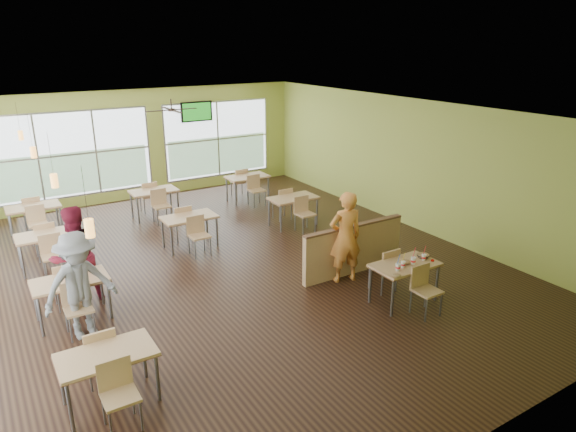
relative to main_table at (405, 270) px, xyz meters
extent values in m
plane|color=black|center=(-2.00, 3.00, -0.63)|extent=(12.00, 12.00, 0.00)
plane|color=white|center=(-2.00, 3.00, 2.57)|extent=(12.00, 12.00, 0.00)
cube|color=#A1AB45|center=(-2.00, 9.00, 0.97)|extent=(10.00, 0.04, 3.20)
cube|color=#A1AB45|center=(-2.00, -3.00, 0.97)|extent=(10.00, 0.04, 3.20)
cube|color=#A1AB45|center=(3.00, 3.00, 0.97)|extent=(0.04, 12.00, 3.20)
cube|color=white|center=(-4.00, 8.98, 0.89)|extent=(4.50, 0.02, 2.35)
cube|color=white|center=(0.50, 8.98, 0.89)|extent=(3.50, 0.02, 2.35)
cube|color=#B7BABC|center=(-1.75, 8.97, -0.28)|extent=(8.00, 0.04, 0.05)
cube|color=tan|center=(0.00, 0.00, 0.10)|extent=(1.20, 0.70, 0.04)
cube|color=brown|center=(0.00, 0.00, 0.07)|extent=(1.22, 0.71, 0.01)
cylinder|color=slate|center=(-0.54, -0.29, -0.28)|extent=(0.05, 0.05, 0.71)
cylinder|color=slate|center=(0.54, -0.29, -0.28)|extent=(0.05, 0.05, 0.71)
cylinder|color=slate|center=(-0.54, 0.29, -0.28)|extent=(0.05, 0.05, 0.71)
cylinder|color=slate|center=(0.54, 0.29, -0.28)|extent=(0.05, 0.05, 0.71)
cube|color=tan|center=(0.00, 0.55, -0.18)|extent=(0.42, 0.42, 0.04)
cube|color=tan|center=(0.00, 0.74, 0.04)|extent=(0.42, 0.04, 0.40)
cube|color=tan|center=(0.00, -0.55, -0.18)|extent=(0.42, 0.42, 0.04)
cube|color=tan|center=(0.00, -0.74, 0.04)|extent=(0.42, 0.04, 0.40)
cube|color=tan|center=(0.00, 1.45, -0.13)|extent=(2.40, 0.12, 1.00)
cube|color=brown|center=(0.00, 1.45, 0.39)|extent=(2.40, 0.14, 0.04)
cube|color=tan|center=(-5.20, 0.00, 0.10)|extent=(1.20, 0.70, 0.04)
cube|color=brown|center=(-5.20, 0.00, 0.07)|extent=(1.22, 0.71, 0.01)
cylinder|color=slate|center=(-5.74, -0.29, -0.28)|extent=(0.05, 0.05, 0.71)
cylinder|color=slate|center=(-4.66, -0.29, -0.28)|extent=(0.05, 0.05, 0.71)
cylinder|color=slate|center=(-5.74, 0.29, -0.28)|extent=(0.05, 0.05, 0.71)
cylinder|color=slate|center=(-4.66, 0.29, -0.28)|extent=(0.05, 0.05, 0.71)
cube|color=tan|center=(-5.20, 0.55, -0.18)|extent=(0.42, 0.42, 0.04)
cube|color=tan|center=(-5.20, 0.74, 0.04)|extent=(0.42, 0.04, 0.40)
cube|color=tan|center=(-5.20, -0.55, -0.18)|extent=(0.42, 0.42, 0.04)
cube|color=tan|center=(-5.20, -0.74, 0.04)|extent=(0.42, 0.04, 0.40)
cube|color=tan|center=(-5.20, 2.50, 0.10)|extent=(1.20, 0.70, 0.04)
cube|color=brown|center=(-5.20, 2.50, 0.07)|extent=(1.22, 0.71, 0.01)
cylinder|color=slate|center=(-5.74, 2.21, -0.28)|extent=(0.05, 0.05, 0.71)
cylinder|color=slate|center=(-4.66, 2.21, -0.28)|extent=(0.05, 0.05, 0.71)
cylinder|color=slate|center=(-5.74, 2.79, -0.28)|extent=(0.05, 0.05, 0.71)
cylinder|color=slate|center=(-4.66, 2.79, -0.28)|extent=(0.05, 0.05, 0.71)
cube|color=tan|center=(-5.20, 3.05, -0.18)|extent=(0.42, 0.42, 0.04)
cube|color=tan|center=(-5.20, 3.24, 0.04)|extent=(0.42, 0.04, 0.40)
cube|color=tan|center=(-5.20, 1.95, -0.18)|extent=(0.42, 0.42, 0.04)
cube|color=tan|center=(-5.20, 1.76, 0.04)|extent=(0.42, 0.04, 0.40)
cube|color=tan|center=(-5.20, 5.00, 0.10)|extent=(1.20, 0.70, 0.04)
cube|color=brown|center=(-5.20, 5.00, 0.07)|extent=(1.22, 0.71, 0.01)
cylinder|color=slate|center=(-5.74, 4.71, -0.28)|extent=(0.05, 0.05, 0.71)
cylinder|color=slate|center=(-4.66, 4.71, -0.28)|extent=(0.05, 0.05, 0.71)
cylinder|color=slate|center=(-5.74, 5.29, -0.28)|extent=(0.05, 0.05, 0.71)
cylinder|color=slate|center=(-4.66, 5.29, -0.28)|extent=(0.05, 0.05, 0.71)
cube|color=tan|center=(-5.20, 5.55, -0.18)|extent=(0.42, 0.42, 0.04)
cube|color=tan|center=(-5.20, 5.74, 0.04)|extent=(0.42, 0.04, 0.40)
cube|color=tan|center=(-5.20, 4.45, -0.18)|extent=(0.42, 0.42, 0.04)
cube|color=tan|center=(-5.20, 4.26, 0.04)|extent=(0.42, 0.04, 0.40)
cube|color=tan|center=(-5.20, 7.20, 0.10)|extent=(1.20, 0.70, 0.04)
cube|color=brown|center=(-5.20, 7.20, 0.07)|extent=(1.22, 0.71, 0.01)
cylinder|color=slate|center=(-5.74, 6.91, -0.28)|extent=(0.05, 0.05, 0.71)
cylinder|color=slate|center=(-4.66, 6.91, -0.28)|extent=(0.05, 0.05, 0.71)
cylinder|color=slate|center=(-5.74, 7.49, -0.28)|extent=(0.05, 0.05, 0.71)
cylinder|color=slate|center=(-4.66, 7.49, -0.28)|extent=(0.05, 0.05, 0.71)
cube|color=tan|center=(-5.20, 7.75, -0.18)|extent=(0.42, 0.42, 0.04)
cube|color=tan|center=(-5.20, 7.94, 0.04)|extent=(0.42, 0.04, 0.40)
cube|color=tan|center=(-5.20, 6.65, -0.18)|extent=(0.42, 0.42, 0.04)
cube|color=tan|center=(-5.20, 6.46, 0.04)|extent=(0.42, 0.04, 0.40)
cube|color=tan|center=(-2.30, 4.50, 0.10)|extent=(1.20, 0.70, 0.04)
cube|color=brown|center=(-2.30, 4.50, 0.07)|extent=(1.22, 0.71, 0.01)
cylinder|color=slate|center=(-2.84, 4.21, -0.28)|extent=(0.05, 0.05, 0.71)
cylinder|color=slate|center=(-1.76, 4.21, -0.28)|extent=(0.05, 0.05, 0.71)
cylinder|color=slate|center=(-2.84, 4.79, -0.28)|extent=(0.05, 0.05, 0.71)
cylinder|color=slate|center=(-1.76, 4.79, -0.28)|extent=(0.05, 0.05, 0.71)
cube|color=tan|center=(-2.30, 5.05, -0.18)|extent=(0.42, 0.42, 0.04)
cube|color=tan|center=(-2.30, 5.24, 0.04)|extent=(0.42, 0.04, 0.40)
cube|color=tan|center=(-2.30, 3.95, -0.18)|extent=(0.42, 0.42, 0.04)
cube|color=tan|center=(-2.30, 3.76, 0.04)|extent=(0.42, 0.04, 0.40)
cube|color=tan|center=(-2.30, 7.00, 0.10)|extent=(1.20, 0.70, 0.04)
cube|color=brown|center=(-2.30, 7.00, 0.07)|extent=(1.22, 0.71, 0.01)
cylinder|color=slate|center=(-2.84, 6.71, -0.28)|extent=(0.05, 0.05, 0.71)
cylinder|color=slate|center=(-1.76, 6.71, -0.28)|extent=(0.05, 0.05, 0.71)
cylinder|color=slate|center=(-2.84, 7.29, -0.28)|extent=(0.05, 0.05, 0.71)
cylinder|color=slate|center=(-1.76, 7.29, -0.28)|extent=(0.05, 0.05, 0.71)
cube|color=tan|center=(-2.30, 7.55, -0.18)|extent=(0.42, 0.42, 0.04)
cube|color=tan|center=(-2.30, 7.74, 0.04)|extent=(0.42, 0.04, 0.40)
cube|color=tan|center=(-2.30, 6.45, -0.18)|extent=(0.42, 0.42, 0.04)
cube|color=tan|center=(-2.30, 6.26, 0.04)|extent=(0.42, 0.04, 0.40)
cube|color=tan|center=(0.50, 4.50, 0.10)|extent=(1.20, 0.70, 0.04)
cube|color=brown|center=(0.50, 4.50, 0.07)|extent=(1.22, 0.71, 0.01)
cylinder|color=slate|center=(-0.04, 4.21, -0.28)|extent=(0.05, 0.05, 0.71)
cylinder|color=slate|center=(1.04, 4.21, -0.28)|extent=(0.05, 0.05, 0.71)
cylinder|color=slate|center=(-0.04, 4.79, -0.28)|extent=(0.05, 0.05, 0.71)
cylinder|color=slate|center=(1.04, 4.79, -0.28)|extent=(0.05, 0.05, 0.71)
cube|color=tan|center=(0.50, 5.05, -0.18)|extent=(0.42, 0.42, 0.04)
cube|color=tan|center=(0.50, 5.24, 0.04)|extent=(0.42, 0.04, 0.40)
cube|color=tan|center=(0.50, 3.95, -0.18)|extent=(0.42, 0.42, 0.04)
cube|color=tan|center=(0.50, 3.76, 0.04)|extent=(0.42, 0.04, 0.40)
cube|color=tan|center=(0.50, 7.00, 0.10)|extent=(1.20, 0.70, 0.04)
cube|color=brown|center=(0.50, 7.00, 0.07)|extent=(1.22, 0.71, 0.01)
cylinder|color=slate|center=(-0.04, 6.71, -0.28)|extent=(0.05, 0.05, 0.71)
cylinder|color=slate|center=(1.04, 6.71, -0.28)|extent=(0.05, 0.05, 0.71)
cylinder|color=slate|center=(-0.04, 7.29, -0.28)|extent=(0.05, 0.05, 0.71)
cylinder|color=slate|center=(1.04, 7.29, -0.28)|extent=(0.05, 0.05, 0.71)
cube|color=tan|center=(0.50, 7.55, -0.18)|extent=(0.42, 0.42, 0.04)
cube|color=tan|center=(0.50, 7.74, 0.04)|extent=(0.42, 0.04, 0.40)
cube|color=tan|center=(0.50, 6.45, -0.18)|extent=(0.42, 0.42, 0.04)
cube|color=tan|center=(0.50, 6.26, 0.04)|extent=(0.42, 0.04, 0.40)
cylinder|color=#2D2119|center=(-5.20, 0.00, 2.22)|extent=(0.01, 0.01, 0.70)
cylinder|color=orange|center=(-5.20, 0.00, 1.82)|extent=(0.11, 0.11, 0.22)
cylinder|color=#2D2119|center=(-5.20, 2.50, 2.22)|extent=(0.01, 0.01, 0.70)
cylinder|color=orange|center=(-5.20, 2.50, 1.82)|extent=(0.11, 0.11, 0.22)
cylinder|color=#2D2119|center=(-5.20, 5.00, 2.22)|extent=(0.01, 0.01, 0.70)
cylinder|color=orange|center=(-5.20, 5.00, 1.82)|extent=(0.11, 0.11, 0.22)
cylinder|color=#2D2119|center=(-5.20, 7.20, 2.22)|extent=(0.01, 0.01, 0.70)
cylinder|color=orange|center=(-5.20, 7.20, 1.82)|extent=(0.11, 0.11, 0.22)
cylinder|color=#2D2119|center=(-2.00, 6.00, 2.45)|extent=(0.03, 0.03, 0.24)
cylinder|color=#2D2119|center=(-2.00, 6.00, 2.31)|extent=(0.16, 0.16, 0.06)
cube|color=#2D2119|center=(-1.65, 6.00, 2.31)|extent=(0.55, 0.10, 0.01)
cube|color=#2D2119|center=(-2.00, 6.35, 2.31)|extent=(0.10, 0.55, 0.01)
cube|color=#2D2119|center=(-2.35, 6.00, 2.31)|extent=(0.55, 0.10, 0.01)
cube|color=#2D2119|center=(-2.00, 5.65, 2.31)|extent=(0.10, 0.55, 0.01)
cube|color=black|center=(-0.20, 8.90, 1.82)|extent=(1.00, 0.06, 0.60)
cube|color=#1E7E1D|center=(-0.20, 8.87, 1.82)|extent=(0.90, 0.01, 0.52)
imported|color=#D25217|center=(-0.37, 1.26, 0.29)|extent=(0.75, 0.57, 1.83)
imported|color=maroon|center=(-5.00, 3.04, 0.29)|extent=(1.09, 0.97, 1.84)
imported|color=slate|center=(-5.14, 1.89, 0.26)|extent=(1.25, 0.87, 1.77)
cone|color=white|center=(-0.32, -0.14, 0.18)|extent=(0.09, 0.09, 0.12)
cylinder|color=red|center=(-0.32, -0.14, 0.18)|extent=(0.08, 0.08, 0.04)
cylinder|color=white|center=(-0.32, -0.14, 0.25)|extent=(0.10, 0.10, 0.01)
cylinder|color=blue|center=(-0.32, -0.14, 0.35)|extent=(0.01, 0.06, 0.22)
cone|color=white|center=(-0.15, -0.09, 0.17)|extent=(0.08, 0.08, 0.11)
cylinder|color=red|center=(-0.15, -0.09, 0.18)|extent=(0.08, 0.08, 0.03)
cylinder|color=white|center=(-0.15, -0.09, 0.23)|extent=(0.08, 0.08, 0.01)
cylinder|color=yellow|center=(-0.15, -0.09, 0.33)|extent=(0.03, 0.05, 0.20)
cone|color=white|center=(0.10, -0.09, 0.18)|extent=(0.09, 0.09, 0.13)
cylinder|color=red|center=(0.10, -0.09, 0.18)|extent=(0.09, 0.09, 0.04)
cylinder|color=white|center=(0.10, -0.09, 0.25)|extent=(0.10, 0.10, 0.01)
cylinder|color=red|center=(0.10, -0.09, 0.36)|extent=(0.02, 0.06, 0.23)
cone|color=white|center=(0.38, -0.07, 0.17)|extent=(0.08, 0.08, 0.11)
cylinder|color=red|center=(0.38, -0.07, 0.18)|extent=(0.08, 0.08, 0.03)
cylinder|color=white|center=(0.38, -0.07, 0.23)|extent=(0.09, 0.09, 0.01)
cylinder|color=red|center=(0.38, -0.07, 0.33)|extent=(0.01, 0.05, 0.20)
cylinder|color=black|center=(0.48, 0.05, 0.12)|extent=(0.19, 0.19, 0.01)
torus|color=black|center=(0.48, 0.05, 0.16)|extent=(0.23, 0.23, 0.02)
cone|color=#916746|center=(0.48, 0.05, 0.15)|extent=(0.23, 0.23, 0.05)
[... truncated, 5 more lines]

